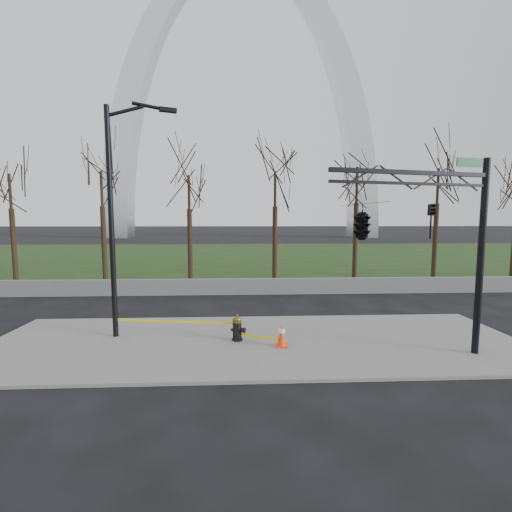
{
  "coord_description": "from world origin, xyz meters",
  "views": [
    {
      "loc": [
        -0.54,
        -11.57,
        4.18
      ],
      "look_at": [
        0.08,
        2.0,
        2.8
      ],
      "focal_mm": 24.58,
      "sensor_mm": 36.0,
      "label": 1
    }
  ],
  "objects_px": {
    "traffic_cone": "(282,335)",
    "street_light": "(118,205)",
    "fire_hydrant": "(238,328)",
    "traffic_signal_mast": "(387,222)"
  },
  "relations": [
    {
      "from": "traffic_cone",
      "to": "street_light",
      "type": "xyz_separation_m",
      "value": [
        -5.53,
        1.35,
        4.23
      ]
    },
    {
      "from": "fire_hydrant",
      "to": "traffic_cone",
      "type": "xyz_separation_m",
      "value": [
        1.43,
        -0.65,
        -0.05
      ]
    },
    {
      "from": "street_light",
      "to": "fire_hydrant",
      "type": "bearing_deg",
      "value": -28.58
    },
    {
      "from": "fire_hydrant",
      "to": "traffic_cone",
      "type": "height_order",
      "value": "fire_hydrant"
    },
    {
      "from": "street_light",
      "to": "traffic_signal_mast",
      "type": "relative_size",
      "value": 1.37
    },
    {
      "from": "street_light",
      "to": "traffic_cone",
      "type": "bearing_deg",
      "value": -32.55
    },
    {
      "from": "traffic_cone",
      "to": "street_light",
      "type": "bearing_deg",
      "value": 166.25
    },
    {
      "from": "street_light",
      "to": "traffic_signal_mast",
      "type": "bearing_deg",
      "value": -37.52
    },
    {
      "from": "fire_hydrant",
      "to": "traffic_signal_mast",
      "type": "xyz_separation_m",
      "value": [
        4.16,
        -2.09,
        3.63
      ]
    },
    {
      "from": "fire_hydrant",
      "to": "traffic_signal_mast",
      "type": "bearing_deg",
      "value": -2.6
    }
  ]
}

